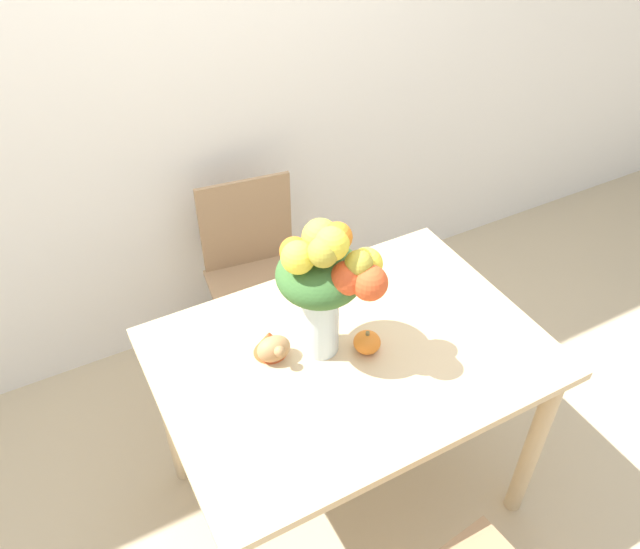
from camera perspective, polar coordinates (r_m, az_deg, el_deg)
ground_plane at (r=2.56m, az=2.27°, el=-18.95°), size 12.00×12.00×0.00m
wall_back at (r=2.53m, az=-10.96°, el=19.85°), size 8.00×0.06×2.70m
dining_table at (r=2.02m, az=2.75°, el=-9.23°), size 1.17×0.84×0.78m
flower_vase at (r=1.73m, az=0.48°, el=-0.38°), size 0.28×0.31×0.48m
pumpkin at (r=1.91m, az=4.32°, el=-6.20°), size 0.08×0.08×0.08m
turkey_figurine at (r=1.89m, az=-4.46°, el=-6.43°), size 0.10×0.14×0.09m
dining_chair_near_window at (r=2.70m, az=-5.70°, el=-0.29°), size 0.47×0.47×0.86m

